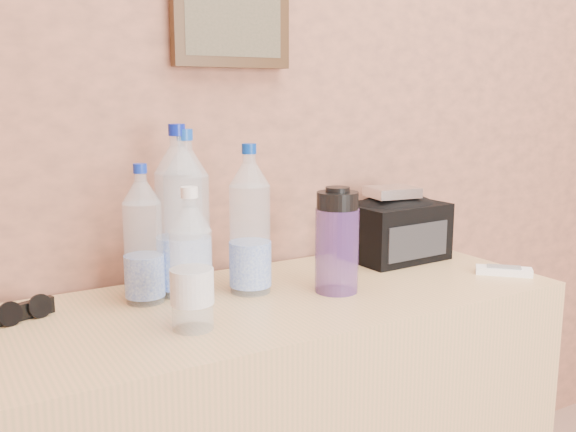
{
  "coord_description": "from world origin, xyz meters",
  "views": [
    {
      "loc": [
        -1.08,
        0.54,
        1.21
      ],
      "look_at": [
        -0.39,
        1.71,
        0.95
      ],
      "focal_mm": 40.0,
      "sensor_mm": 36.0,
      "label": 1
    }
  ],
  "objects_px": {
    "nalgene_bottle": "(337,241)",
    "pet_large_d": "(250,228)",
    "pet_large_c": "(187,222)",
    "sunglasses": "(22,312)",
    "ac_remote": "(504,271)",
    "foil_packet": "(392,192)",
    "pet_small": "(191,268)",
    "toiletry_bag": "(395,227)",
    "pet_large_b": "(180,221)",
    "pet_large_a": "(143,242)"
  },
  "relations": [
    {
      "from": "nalgene_bottle",
      "to": "pet_large_d",
      "type": "bearing_deg",
      "value": 150.35
    },
    {
      "from": "pet_large_c",
      "to": "sunglasses",
      "type": "xyz_separation_m",
      "value": [
        -0.35,
        0.0,
        -0.14
      ]
    },
    {
      "from": "ac_remote",
      "to": "foil_packet",
      "type": "relative_size",
      "value": 1.08
    },
    {
      "from": "pet_small",
      "to": "sunglasses",
      "type": "bearing_deg",
      "value": 141.42
    },
    {
      "from": "sunglasses",
      "to": "toiletry_bag",
      "type": "height_order",
      "value": "toiletry_bag"
    },
    {
      "from": "pet_large_b",
      "to": "nalgene_bottle",
      "type": "bearing_deg",
      "value": -27.85
    },
    {
      "from": "pet_large_b",
      "to": "toiletry_bag",
      "type": "xyz_separation_m",
      "value": [
        0.61,
        0.0,
        -0.08
      ]
    },
    {
      "from": "pet_large_c",
      "to": "pet_small",
      "type": "distance_m",
      "value": 0.23
    },
    {
      "from": "pet_large_b",
      "to": "nalgene_bottle",
      "type": "height_order",
      "value": "pet_large_b"
    },
    {
      "from": "nalgene_bottle",
      "to": "toiletry_bag",
      "type": "bearing_deg",
      "value": 28.2
    },
    {
      "from": "pet_large_b",
      "to": "foil_packet",
      "type": "relative_size",
      "value": 3.05
    },
    {
      "from": "pet_large_b",
      "to": "foil_packet",
      "type": "bearing_deg",
      "value": -0.56
    },
    {
      "from": "sunglasses",
      "to": "foil_packet",
      "type": "distance_m",
      "value": 0.94
    },
    {
      "from": "pet_large_a",
      "to": "pet_large_d",
      "type": "xyz_separation_m",
      "value": [
        0.23,
        -0.05,
        0.02
      ]
    },
    {
      "from": "pet_large_d",
      "to": "ac_remote",
      "type": "height_order",
      "value": "pet_large_d"
    },
    {
      "from": "pet_large_b",
      "to": "pet_large_c",
      "type": "xyz_separation_m",
      "value": [
        0.02,
        -0.0,
        -0.0
      ]
    },
    {
      "from": "pet_large_c",
      "to": "toiletry_bag",
      "type": "xyz_separation_m",
      "value": [
        0.59,
        0.0,
        -0.08
      ]
    },
    {
      "from": "sunglasses",
      "to": "toiletry_bag",
      "type": "xyz_separation_m",
      "value": [
        0.95,
        0.0,
        0.07
      ]
    },
    {
      "from": "pet_large_c",
      "to": "pet_small",
      "type": "height_order",
      "value": "pet_large_c"
    },
    {
      "from": "pet_large_a",
      "to": "ac_remote",
      "type": "bearing_deg",
      "value": -16.38
    },
    {
      "from": "pet_large_c",
      "to": "ac_remote",
      "type": "bearing_deg",
      "value": -19.48
    },
    {
      "from": "pet_small",
      "to": "foil_packet",
      "type": "height_order",
      "value": "pet_small"
    },
    {
      "from": "pet_large_d",
      "to": "pet_small",
      "type": "height_order",
      "value": "pet_large_d"
    },
    {
      "from": "pet_large_a",
      "to": "pet_large_d",
      "type": "bearing_deg",
      "value": -12.5
    },
    {
      "from": "pet_large_b",
      "to": "pet_large_c",
      "type": "relative_size",
      "value": 1.03
    },
    {
      "from": "pet_small",
      "to": "toiletry_bag",
      "type": "distance_m",
      "value": 0.71
    },
    {
      "from": "pet_large_d",
      "to": "sunglasses",
      "type": "xyz_separation_m",
      "value": [
        -0.47,
        0.06,
        -0.13
      ]
    },
    {
      "from": "nalgene_bottle",
      "to": "sunglasses",
      "type": "relative_size",
      "value": 1.82
    },
    {
      "from": "nalgene_bottle",
      "to": "pet_large_a",
      "type": "bearing_deg",
      "value": 159.72
    },
    {
      "from": "pet_large_b",
      "to": "sunglasses",
      "type": "distance_m",
      "value": 0.37
    },
    {
      "from": "pet_small",
      "to": "ac_remote",
      "type": "bearing_deg",
      "value": -2.94
    },
    {
      "from": "foil_packet",
      "to": "toiletry_bag",
      "type": "bearing_deg",
      "value": 18.23
    },
    {
      "from": "pet_small",
      "to": "nalgene_bottle",
      "type": "distance_m",
      "value": 0.37
    },
    {
      "from": "pet_small",
      "to": "sunglasses",
      "type": "height_order",
      "value": "pet_small"
    },
    {
      "from": "pet_large_d",
      "to": "sunglasses",
      "type": "relative_size",
      "value": 2.55
    },
    {
      "from": "pet_large_c",
      "to": "toiletry_bag",
      "type": "distance_m",
      "value": 0.6
    },
    {
      "from": "nalgene_bottle",
      "to": "sunglasses",
      "type": "distance_m",
      "value": 0.67
    },
    {
      "from": "pet_large_a",
      "to": "pet_large_b",
      "type": "height_order",
      "value": "pet_large_b"
    },
    {
      "from": "pet_large_c",
      "to": "ac_remote",
      "type": "height_order",
      "value": "pet_large_c"
    },
    {
      "from": "pet_large_b",
      "to": "pet_large_d",
      "type": "distance_m",
      "value": 0.16
    },
    {
      "from": "sunglasses",
      "to": "pet_large_d",
      "type": "bearing_deg",
      "value": -26.56
    },
    {
      "from": "ac_remote",
      "to": "pet_large_a",
      "type": "bearing_deg",
      "value": -151.61
    },
    {
      "from": "pet_large_d",
      "to": "pet_small",
      "type": "bearing_deg",
      "value": -142.85
    },
    {
      "from": "pet_large_a",
      "to": "toiletry_bag",
      "type": "relative_size",
      "value": 1.18
    },
    {
      "from": "pet_small",
      "to": "pet_large_d",
      "type": "bearing_deg",
      "value": 37.15
    },
    {
      "from": "pet_large_d",
      "to": "sunglasses",
      "type": "distance_m",
      "value": 0.5
    },
    {
      "from": "pet_large_d",
      "to": "pet_small",
      "type": "xyz_separation_m",
      "value": [
        -0.2,
        -0.15,
        -0.03
      ]
    },
    {
      "from": "pet_small",
      "to": "pet_large_c",
      "type": "bearing_deg",
      "value": 69.95
    },
    {
      "from": "pet_large_b",
      "to": "pet_large_d",
      "type": "xyz_separation_m",
      "value": [
        0.14,
        -0.07,
        -0.02
      ]
    },
    {
      "from": "pet_large_d",
      "to": "toiletry_bag",
      "type": "height_order",
      "value": "pet_large_d"
    }
  ]
}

